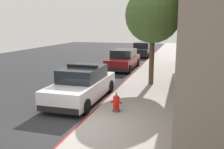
% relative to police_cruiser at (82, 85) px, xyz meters
% --- Properties ---
extents(ground_plane, '(28.22, 60.00, 0.20)m').
position_rel_police_cruiser_xyz_m(ground_plane, '(-3.23, 6.95, -0.84)').
color(ground_plane, '#2B2B2D').
extents(sidewalk_pavement, '(3.08, 60.00, 0.15)m').
position_rel_police_cruiser_xyz_m(sidewalk_pavement, '(2.77, 6.95, -0.67)').
color(sidewalk_pavement, '#9E9991').
rests_on(sidewalk_pavement, ground).
extents(curb_painted_edge, '(0.08, 60.00, 0.15)m').
position_rel_police_cruiser_xyz_m(curb_painted_edge, '(1.19, 6.95, -0.67)').
color(curb_painted_edge, maroon).
rests_on(curb_painted_edge, ground).
extents(police_cruiser, '(1.94, 4.84, 1.68)m').
position_rel_police_cruiser_xyz_m(police_cruiser, '(0.00, 0.00, 0.00)').
color(police_cruiser, white).
rests_on(police_cruiser, ground).
extents(parked_car_silver_ahead, '(1.94, 4.84, 1.56)m').
position_rel_police_cruiser_xyz_m(parked_car_silver_ahead, '(-0.13, 8.75, -0.00)').
color(parked_car_silver_ahead, maroon).
rests_on(parked_car_silver_ahead, ground).
extents(parked_car_dark_far, '(1.94, 4.84, 1.56)m').
position_rel_police_cruiser_xyz_m(parked_car_dark_far, '(-0.00, 17.31, -0.00)').
color(parked_car_dark_far, black).
rests_on(parked_car_dark_far, ground).
extents(fire_hydrant, '(0.44, 0.40, 0.76)m').
position_rel_police_cruiser_xyz_m(fire_hydrant, '(2.05, -1.48, -0.24)').
color(fire_hydrant, '#4C4C51').
rests_on(fire_hydrant, sidewalk_pavement).
extents(street_tree, '(3.04, 3.04, 5.37)m').
position_rel_police_cruiser_xyz_m(street_tree, '(2.76, 3.49, 3.24)').
color(street_tree, brown).
rests_on(street_tree, sidewalk_pavement).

